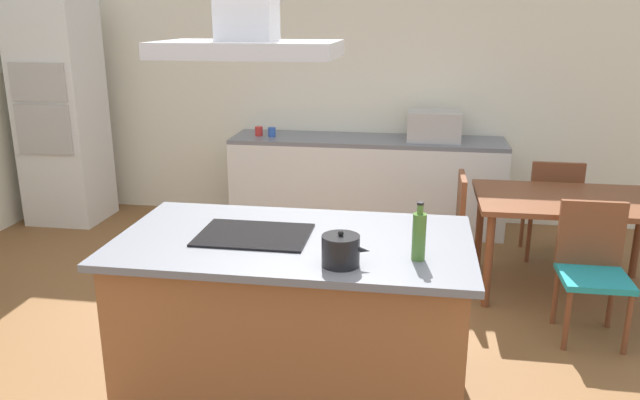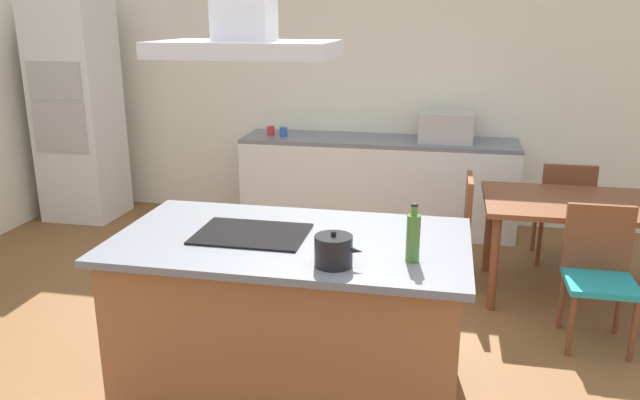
% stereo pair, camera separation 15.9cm
% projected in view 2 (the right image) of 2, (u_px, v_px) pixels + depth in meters
% --- Properties ---
extents(ground, '(16.00, 16.00, 0.00)m').
position_uv_depth(ground, '(337.00, 280.00, 5.03)').
color(ground, brown).
extents(wall_back, '(7.20, 0.10, 2.70)m').
position_uv_depth(wall_back, '(369.00, 87.00, 6.29)').
color(wall_back, silver).
rests_on(wall_back, ground).
extents(kitchen_island, '(1.91, 1.07, 0.90)m').
position_uv_depth(kitchen_island, '(292.00, 312.00, 3.49)').
color(kitchen_island, '#995B33').
rests_on(kitchen_island, ground).
extents(cooktop, '(0.60, 0.44, 0.01)m').
position_uv_depth(cooktop, '(252.00, 234.00, 3.40)').
color(cooktop, black).
rests_on(cooktop, kitchen_island).
extents(tea_kettle, '(0.23, 0.18, 0.18)m').
position_uv_depth(tea_kettle, '(334.00, 251.00, 2.97)').
color(tea_kettle, black).
rests_on(tea_kettle, kitchen_island).
extents(olive_oil_bottle, '(0.07, 0.07, 0.29)m').
position_uv_depth(olive_oil_bottle, '(413.00, 237.00, 3.01)').
color(olive_oil_bottle, '#47722D').
rests_on(olive_oil_bottle, kitchen_island).
extents(back_counter, '(2.65, 0.62, 0.90)m').
position_uv_depth(back_counter, '(377.00, 184.00, 6.17)').
color(back_counter, silver).
rests_on(back_counter, ground).
extents(countertop_microwave, '(0.50, 0.38, 0.28)m').
position_uv_depth(countertop_microwave, '(446.00, 127.00, 5.88)').
color(countertop_microwave, '#B2AFAA').
rests_on(countertop_microwave, back_counter).
extents(coffee_mug_red, '(0.08, 0.08, 0.09)m').
position_uv_depth(coffee_mug_red, '(271.00, 131.00, 6.21)').
color(coffee_mug_red, red).
rests_on(coffee_mug_red, back_counter).
extents(coffee_mug_blue, '(0.08, 0.08, 0.09)m').
position_uv_depth(coffee_mug_blue, '(284.00, 132.00, 6.16)').
color(coffee_mug_blue, '#2D56B2').
rests_on(coffee_mug_blue, back_counter).
extents(wall_oven_stack, '(0.70, 0.66, 2.20)m').
position_uv_depth(wall_oven_stack, '(78.00, 112.00, 6.35)').
color(wall_oven_stack, silver).
rests_on(wall_oven_stack, ground).
extents(dining_table, '(1.40, 0.90, 0.75)m').
position_uv_depth(dining_table, '(582.00, 212.00, 4.57)').
color(dining_table, brown).
rests_on(dining_table, ground).
extents(chair_facing_back_wall, '(0.42, 0.42, 0.89)m').
position_uv_depth(chair_facing_back_wall, '(564.00, 206.00, 5.24)').
color(chair_facing_back_wall, teal).
rests_on(chair_facing_back_wall, ground).
extents(chair_facing_island, '(0.42, 0.42, 0.89)m').
position_uv_depth(chair_facing_island, '(599.00, 266.00, 3.99)').
color(chair_facing_island, teal).
rests_on(chair_facing_island, ground).
extents(chair_at_left_end, '(0.42, 0.42, 0.89)m').
position_uv_depth(chair_at_left_end, '(453.00, 224.00, 4.79)').
color(chair_at_left_end, teal).
rests_on(chair_at_left_end, ground).
extents(range_hood, '(0.90, 0.55, 0.78)m').
position_uv_depth(range_hood, '(244.00, 5.00, 3.06)').
color(range_hood, '#ADADB2').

